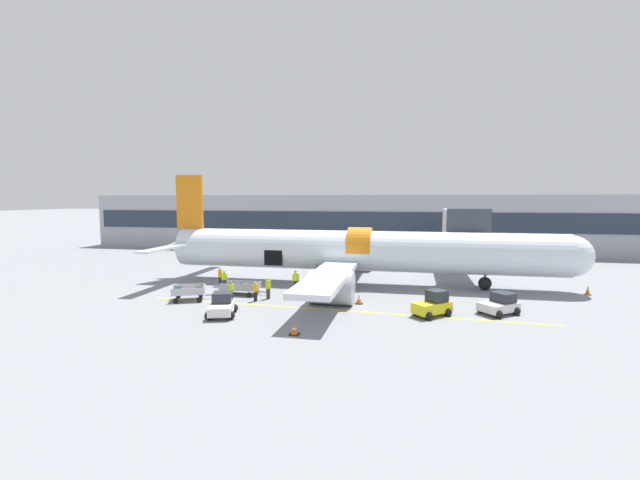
{
  "coord_description": "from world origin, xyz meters",
  "views": [
    {
      "loc": [
        6.4,
        -33.49,
        7.97
      ],
      "look_at": [
        -1.0,
        1.61,
        4.46
      ],
      "focal_mm": 24.0,
      "sensor_mm": 36.0,
      "label": 1
    }
  ],
  "objects": [
    {
      "name": "ground_plane",
      "position": [
        0.0,
        0.0,
        0.0
      ],
      "size": [
        500.0,
        500.0,
        0.0
      ],
      "primitive_type": "plane",
      "color": "gray"
    },
    {
      "name": "apron_marking_line",
      "position": [
        1.35,
        -4.01,
        0.0
      ],
      "size": [
        29.41,
        1.73,
        0.01
      ],
      "color": "yellow",
      "rests_on": "ground_plane"
    },
    {
      "name": "terminal_strip",
      "position": [
        0.0,
        34.89,
        4.23
      ],
      "size": [
        88.36,
        12.98,
        8.45
      ],
      "color": "#9EA3AD",
      "rests_on": "ground_plane"
    },
    {
      "name": "jet_bridge_stub",
      "position": [
        11.69,
        12.6,
        5.25
      ],
      "size": [
        3.77,
        12.68,
        7.03
      ],
      "color": "#4C4C51",
      "rests_on": "ground_plane"
    },
    {
      "name": "airplane",
      "position": [
        1.48,
        5.45,
        3.02
      ],
      "size": [
        39.23,
        30.17,
        10.26
      ],
      "color": "silver",
      "rests_on": "ground_plane"
    },
    {
      "name": "baggage_tug_lead",
      "position": [
        12.6,
        -2.6,
        0.64
      ],
      "size": [
        3.04,
        2.87,
        1.47
      ],
      "color": "silver",
      "rests_on": "ground_plane"
    },
    {
      "name": "baggage_tug_mid",
      "position": [
        -6.05,
        -6.9,
        0.65
      ],
      "size": [
        2.49,
        3.22,
        1.52
      ],
      "color": "silver",
      "rests_on": "ground_plane"
    },
    {
      "name": "baggage_tug_rear",
      "position": [
        8.06,
        -4.05,
        0.72
      ],
      "size": [
        2.84,
        2.75,
        1.73
      ],
      "color": "yellow",
      "rests_on": "ground_plane"
    },
    {
      "name": "baggage_cart_loading",
      "position": [
        -7.2,
        -0.61,
        0.5
      ],
      "size": [
        4.0,
        2.11,
        1.01
      ],
      "color": "#999BA0",
      "rests_on": "ground_plane"
    },
    {
      "name": "baggage_cart_queued",
      "position": [
        -10.44,
        -3.34,
        0.57
      ],
      "size": [
        3.48,
        2.72,
        1.11
      ],
      "color": "#B7BABF",
      "rests_on": "ground_plane"
    },
    {
      "name": "ground_crew_loader_a",
      "position": [
        -10.39,
        2.13,
        0.9
      ],
      "size": [
        0.55,
        0.55,
        1.71
      ],
      "color": "#1E2338",
      "rests_on": "ground_plane"
    },
    {
      "name": "ground_crew_loader_b",
      "position": [
        -5.23,
        -2.65,
        0.82
      ],
      "size": [
        0.37,
        0.54,
        1.56
      ],
      "color": "black",
      "rests_on": "ground_plane"
    },
    {
      "name": "ground_crew_driver",
      "position": [
        -9.68,
        1.48,
        0.82
      ],
      "size": [
        0.54,
        0.37,
        1.56
      ],
      "color": "#2D2D33",
      "rests_on": "ground_plane"
    },
    {
      "name": "ground_crew_supervisor",
      "position": [
        -3.2,
        1.83,
        0.94
      ],
      "size": [
        0.6,
        0.55,
        1.79
      ],
      "color": "#1E2338",
      "rests_on": "ground_plane"
    },
    {
      "name": "ground_crew_helper",
      "position": [
        -4.52,
        -1.66,
        0.9
      ],
      "size": [
        0.51,
        0.59,
        1.72
      ],
      "color": "#2D2D33",
      "rests_on": "ground_plane"
    },
    {
      "name": "ground_crew_marshal",
      "position": [
        -6.94,
        -3.28,
        0.87
      ],
      "size": [
        0.41,
        0.57,
        1.65
      ],
      "color": "black",
      "rests_on": "ground_plane"
    },
    {
      "name": "safety_cone_nose",
      "position": [
        20.94,
        5.11,
        0.37
      ],
      "size": [
        0.51,
        0.51,
        0.79
      ],
      "color": "black",
      "rests_on": "ground_plane"
    },
    {
      "name": "safety_cone_engine_left",
      "position": [
        -0.11,
        -9.9,
        0.3
      ],
      "size": [
        0.6,
        0.6,
        0.65
      ],
      "color": "black",
      "rests_on": "ground_plane"
    },
    {
      "name": "safety_cone_wingtip",
      "position": [
        2.74,
        -1.79,
        0.34
      ],
      "size": [
        0.58,
        0.58,
        0.73
      ],
      "color": "black",
      "rests_on": "ground_plane"
    }
  ]
}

